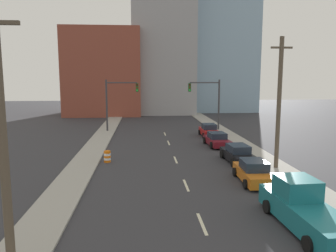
{
  "coord_description": "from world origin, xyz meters",
  "views": [
    {
      "loc": [
        -2.77,
        -5.13,
        6.86
      ],
      "look_at": [
        -0.26,
        26.97,
        2.2
      ],
      "focal_mm": 35.0,
      "sensor_mm": 36.0,
      "label": 1
    }
  ],
  "objects": [
    {
      "name": "lane_stripe_at_9m",
      "position": [
        0.0,
        9.49,
        0.0
      ],
      "size": [
        0.16,
        2.4,
        0.01
      ],
      "primitive_type": "cube",
      "color": "beige",
      "rests_on": "ground"
    },
    {
      "name": "traffic_signal_right",
      "position": [
        6.24,
        37.64,
        4.35
      ],
      "size": [
        4.24,
        0.35,
        6.76
      ],
      "color": "#38383D",
      "rests_on": "ground"
    },
    {
      "name": "pickup_truck_teal",
      "position": [
        4.64,
        8.75,
        0.87
      ],
      "size": [
        2.43,
        6.35,
        2.15
      ],
      "rotation": [
        0.0,
        0.0,
        0.04
      ],
      "color": "#196B75",
      "rests_on": "ground"
    },
    {
      "name": "utility_pole_left_near",
      "position": [
        -7.49,
        6.11,
        4.85
      ],
      "size": [
        1.6,
        0.32,
        9.44
      ],
      "color": "brown",
      "rests_on": "ground"
    },
    {
      "name": "sedan_orange",
      "position": [
        4.59,
        15.54,
        0.67
      ],
      "size": [
        2.14,
        4.39,
        1.48
      ],
      "rotation": [
        0.0,
        0.0,
        -0.03
      ],
      "color": "orange",
      "rests_on": "ground"
    },
    {
      "name": "sedan_red",
      "position": [
        5.17,
        33.19,
        0.68
      ],
      "size": [
        2.04,
        4.28,
        1.5
      ],
      "rotation": [
        0.0,
        0.0,
        0.01
      ],
      "color": "red",
      "rests_on": "ground"
    },
    {
      "name": "building_brick_left",
      "position": [
        -10.06,
        61.37,
        8.0
      ],
      "size": [
        14.0,
        16.0,
        16.0
      ],
      "color": "brown",
      "rests_on": "ground"
    },
    {
      "name": "building_office_center",
      "position": [
        1.39,
        65.37,
        14.41
      ],
      "size": [
        12.0,
        20.0,
        28.82
      ],
      "color": "#99999E",
      "rests_on": "ground"
    },
    {
      "name": "sedan_maroon",
      "position": [
        4.85,
        27.49,
        0.65
      ],
      "size": [
        2.31,
        4.6,
        1.4
      ],
      "rotation": [
        0.0,
        0.0,
        0.06
      ],
      "color": "maroon",
      "rests_on": "ground"
    },
    {
      "name": "sedan_black",
      "position": [
        5.08,
        20.83,
        0.67
      ],
      "size": [
        2.23,
        4.75,
        1.46
      ],
      "rotation": [
        0.0,
        0.0,
        0.06
      ],
      "color": "black",
      "rests_on": "ground"
    },
    {
      "name": "lane_stripe_at_15m",
      "position": [
        0.0,
        15.2,
        0.0
      ],
      "size": [
        0.16,
        2.4,
        0.01
      ],
      "primitive_type": "cube",
      "color": "beige",
      "rests_on": "ground"
    },
    {
      "name": "traffic_barrel",
      "position": [
        -5.73,
        21.63,
        0.47
      ],
      "size": [
        0.56,
        0.56,
        0.95
      ],
      "color": "orange",
      "rests_on": "ground"
    },
    {
      "name": "sidewalk_right",
      "position": [
        7.57,
        45.46,
        0.06
      ],
      "size": [
        2.35,
        90.92,
        0.13
      ],
      "color": "#9E9B93",
      "rests_on": "ground"
    },
    {
      "name": "utility_pole_right_mid",
      "position": [
        7.4,
        18.54,
        5.08
      ],
      "size": [
        1.6,
        0.32,
        9.91
      ],
      "color": "brown",
      "rests_on": "ground"
    },
    {
      "name": "sidewalk_left",
      "position": [
        -7.57,
        45.46,
        0.06
      ],
      "size": [
        2.35,
        90.92,
        0.13
      ],
      "color": "#9E9B93",
      "rests_on": "ground"
    },
    {
      "name": "building_glass_right",
      "position": [
        14.35,
        69.37,
        19.01
      ],
      "size": [
        13.0,
        20.0,
        38.02
      ],
      "color": "#8CADC6",
      "rests_on": "ground"
    },
    {
      "name": "traffic_signal_left",
      "position": [
        -6.25,
        37.64,
        4.35
      ],
      "size": [
        4.24,
        0.35,
        6.76
      ],
      "color": "#38383D",
      "rests_on": "ground"
    },
    {
      "name": "lane_stripe_at_29m",
      "position": [
        0.0,
        29.43,
        0.0
      ],
      "size": [
        0.16,
        2.4,
        0.01
      ],
      "primitive_type": "cube",
      "color": "beige",
      "rests_on": "ground"
    },
    {
      "name": "lane_stripe_at_22m",
      "position": [
        0.0,
        21.95,
        0.0
      ],
      "size": [
        0.16,
        2.4,
        0.01
      ],
      "primitive_type": "cube",
      "color": "beige",
      "rests_on": "ground"
    },
    {
      "name": "lane_stripe_at_35m",
      "position": [
        0.0,
        35.2,
        0.0
      ],
      "size": [
        0.16,
        2.4,
        0.01
      ],
      "primitive_type": "cube",
      "color": "beige",
      "rests_on": "ground"
    }
  ]
}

